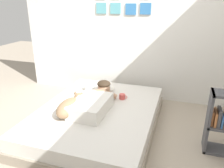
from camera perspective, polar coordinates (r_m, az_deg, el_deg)
ground_plane at (r=2.97m, az=-5.79°, el=-13.96°), size 11.61×11.61×0.00m
back_wall at (r=3.96m, az=3.02°, el=14.51°), size 3.80×0.12×2.50m
bed at (r=3.13m, az=-3.55°, el=-8.65°), size 1.56×2.08×0.30m
pillow at (r=3.59m, az=-3.41°, el=-0.96°), size 0.52×0.32×0.11m
person_lying at (r=3.03m, az=-4.45°, el=-4.29°), size 0.43×0.92×0.27m
dog at (r=2.92m, az=-10.62°, el=-5.63°), size 0.26×0.57×0.21m
coffee_cup at (r=3.31m, az=2.66°, el=-3.26°), size 0.13×0.09×0.07m
cell_phone at (r=3.09m, az=-5.13°, el=-5.89°), size 0.07×0.14×0.01m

